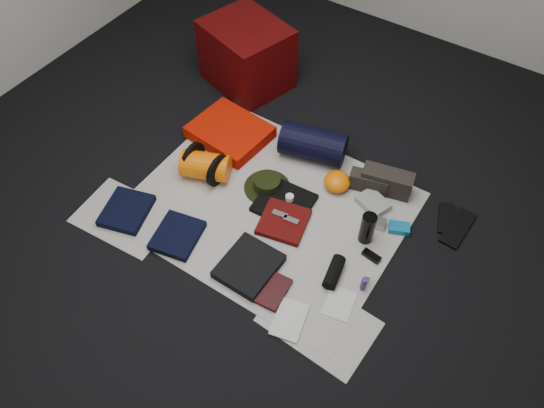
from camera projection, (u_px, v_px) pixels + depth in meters
The scene contains 37 objects.
floor at pixel (269, 208), 3.31m from camera, with size 4.50×4.50×0.02m, color black.
newspaper_mat at pixel (269, 207), 3.30m from camera, with size 1.60×1.30×0.01m, color silver.
newspaper_sheet_front_left at pixel (125, 217), 3.25m from camera, with size 0.58×0.40×0.00m, color silver.
newspaper_sheet_front_right at pixel (319, 322), 2.82m from camera, with size 0.58×0.40×0.00m, color silver.
red_cabinet at pixel (247, 55), 3.86m from camera, with size 0.58×0.48×0.48m, color #480505.
sleeping_pad at pixel (230, 132), 3.64m from camera, with size 0.50×0.41×0.09m, color red.
stuff_sack at pixel (206, 166), 3.38m from camera, with size 0.18×0.18×0.31m, color #F36704.
sack_strap_left at pixel (193, 158), 3.40m from camera, with size 0.22×0.22×0.03m, color black.
sack_strap_right at pixel (218, 170), 3.34m from camera, with size 0.22×0.22×0.03m, color black.
navy_duffel at pixel (313, 144), 3.47m from camera, with size 0.22×0.22×0.43m, color black.
boonie_brim at pixel (267, 187), 3.39m from camera, with size 0.30×0.30×0.01m, color black.
boonie_crown at pixel (267, 183), 3.35m from camera, with size 0.17×0.17×0.07m, color black.
hiking_boot_left at pixel (369, 182), 3.34m from camera, with size 0.25×0.09×0.12m, color #2A2520.
hiking_boot_right at pixel (387, 181), 3.32m from camera, with size 0.32×0.12×0.16m, color #2A2520.
flip_flop_left at pixel (446, 218), 3.24m from camera, with size 0.09×0.24×0.01m, color black.
flip_flop_right at pixel (458, 228), 3.19m from camera, with size 0.11×0.31×0.02m, color black.
trousers_navy_a at pixel (127, 211), 3.25m from camera, with size 0.26×0.30×0.05m, color black.
trousers_navy_b at pixel (177, 235), 3.13m from camera, with size 0.25×0.29×0.04m, color black.
trousers_charcoal at pixel (249, 266), 3.00m from camera, with size 0.29×0.34×0.05m, color black.
black_tshirt at pixel (284, 203), 3.29m from camera, with size 0.33×0.31×0.03m, color black.
red_shirt at pixel (284, 222), 3.20m from camera, with size 0.27×0.27×0.04m, color #4D0908.
orange_stuff_sack at pixel (337, 182), 3.35m from camera, with size 0.17×0.17×0.11m, color #F36704.
first_aid_pouch at pixel (373, 203), 3.28m from camera, with size 0.19×0.14×0.05m, color gray.
water_bottle at pixel (367, 228), 3.06m from camera, with size 0.09×0.09×0.22m, color black.
speaker at pixel (334, 272), 2.96m from camera, with size 0.08×0.08×0.20m, color black.
compact_camera at pixel (376, 222), 3.19m from camera, with size 0.11×0.07×0.05m, color #BBBCC0.
cyan_case at pixel (399, 228), 3.17m from camera, with size 0.12×0.08×0.04m, color #0F6697.
toiletry_purple at pixel (363, 284), 2.90m from camera, with size 0.03×0.03×0.10m, color #3E226D.
toiletry_clear at pixel (367, 279), 2.93m from camera, with size 0.03×0.03×0.08m, color #A6AAA5.
paperback_book at pixel (273, 291), 2.92m from camera, with size 0.14×0.21×0.03m, color black.
map_booklet at pixel (289, 320), 2.82m from camera, with size 0.16×0.23×0.01m, color beige.
map_printout at pixel (339, 303), 2.88m from camera, with size 0.15×0.19×0.01m, color beige.
sunglasses at pixel (371, 256), 3.06m from camera, with size 0.11×0.04×0.03m, color black.
key_cluster at pixel (131, 229), 3.18m from camera, with size 0.06×0.06×0.01m, color #BBBCC0.
tape_roll at pixel (290, 198), 3.28m from camera, with size 0.05×0.05×0.04m, color silver.
energy_bar_a at pixel (280, 214), 3.21m from camera, with size 0.10×0.04×0.01m, color #BBBCC0.
energy_bar_b at pixel (291, 220), 3.18m from camera, with size 0.10×0.04×0.01m, color #BBBCC0.
Camera 1 is at (1.12, -1.68, 2.61)m, focal length 35.00 mm.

